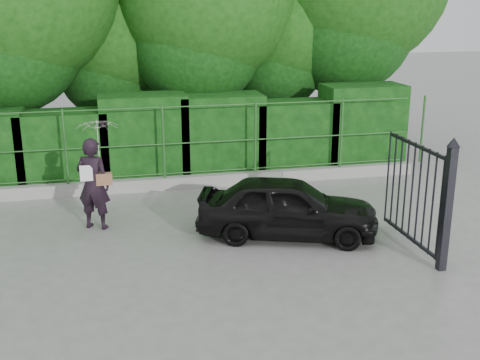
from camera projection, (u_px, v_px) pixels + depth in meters
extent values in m
plane|color=gray|center=(169.00, 266.00, 10.62)|extent=(80.00, 80.00, 0.00)
cube|color=#9E9E99|center=(149.00, 185.00, 14.78)|extent=(14.00, 0.25, 0.30)
cylinder|color=#285B24|center=(65.00, 147.00, 14.08)|extent=(0.06, 0.06, 1.80)
cylinder|color=#285B24|center=(163.00, 142.00, 14.57)|extent=(0.06, 0.06, 1.80)
cylinder|color=#285B24|center=(255.00, 138.00, 15.05)|extent=(0.06, 0.06, 1.80)
cylinder|color=#285B24|center=(341.00, 133.00, 15.54)|extent=(0.06, 0.06, 1.80)
cylinder|color=#285B24|center=(422.00, 129.00, 16.03)|extent=(0.06, 0.06, 1.80)
cylinder|color=#285B24|center=(148.00, 175.00, 14.71)|extent=(13.60, 0.03, 0.03)
cylinder|color=#285B24|center=(147.00, 145.00, 14.50)|extent=(13.60, 0.03, 0.03)
cylinder|color=#285B24|center=(145.00, 108.00, 14.24)|extent=(13.60, 0.03, 0.03)
cube|color=black|center=(64.00, 148.00, 15.07)|extent=(2.20, 1.20, 1.87)
cube|color=black|center=(144.00, 138.00, 15.44)|extent=(2.20, 1.20, 2.23)
cube|color=black|center=(220.00, 135.00, 15.87)|extent=(2.20, 1.20, 2.16)
cube|color=black|center=(293.00, 136.00, 16.33)|extent=(2.20, 1.20, 1.91)
cube|color=black|center=(361.00, 126.00, 16.70)|extent=(2.20, 1.20, 2.29)
cylinder|color=black|center=(24.00, 88.00, 16.06)|extent=(0.36, 0.36, 4.50)
cylinder|color=black|center=(119.00, 100.00, 17.99)|extent=(0.36, 0.36, 3.25)
sphere|color=#14470F|center=(115.00, 33.00, 17.43)|extent=(3.90, 3.90, 3.90)
cylinder|color=black|center=(207.00, 85.00, 17.44)|extent=(0.36, 0.36, 4.25)
cylinder|color=black|center=(282.00, 92.00, 18.73)|extent=(0.36, 0.36, 3.50)
sphere|color=#14470F|center=(284.00, 23.00, 18.13)|extent=(4.20, 4.20, 4.20)
cylinder|color=black|center=(348.00, 72.00, 18.60)|extent=(0.36, 0.36, 4.75)
cube|color=black|center=(447.00, 210.00, 10.16)|extent=(0.14, 0.14, 2.20)
cone|color=black|center=(454.00, 142.00, 9.82)|extent=(0.22, 0.22, 0.16)
cube|color=black|center=(409.00, 237.00, 11.51)|extent=(0.05, 2.00, 0.06)
cube|color=black|center=(417.00, 146.00, 10.99)|extent=(0.05, 2.00, 0.06)
cylinder|color=black|center=(440.00, 209.00, 10.36)|extent=(0.04, 0.04, 1.90)
cylinder|color=black|center=(433.00, 204.00, 10.60)|extent=(0.04, 0.04, 1.90)
cylinder|color=black|center=(425.00, 200.00, 10.83)|extent=(0.04, 0.04, 1.90)
cylinder|color=black|center=(418.00, 196.00, 11.06)|extent=(0.04, 0.04, 1.90)
cylinder|color=black|center=(412.00, 192.00, 11.30)|extent=(0.04, 0.04, 1.90)
cylinder|color=black|center=(405.00, 188.00, 11.53)|extent=(0.04, 0.04, 1.90)
cylinder|color=black|center=(399.00, 184.00, 11.76)|extent=(0.04, 0.04, 1.90)
cylinder|color=black|center=(393.00, 180.00, 12.00)|extent=(0.04, 0.04, 1.90)
cylinder|color=black|center=(388.00, 177.00, 12.23)|extent=(0.04, 0.04, 1.90)
imported|color=black|center=(93.00, 184.00, 12.14)|extent=(0.82, 0.70, 1.90)
imported|color=silver|center=(98.00, 139.00, 11.95)|extent=(0.83, 0.85, 0.76)
cube|color=brown|center=(104.00, 179.00, 12.08)|extent=(0.32, 0.15, 0.24)
cube|color=white|center=(86.00, 173.00, 11.92)|extent=(0.25, 0.02, 0.32)
imported|color=black|center=(288.00, 207.00, 11.81)|extent=(3.81, 2.48, 1.21)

